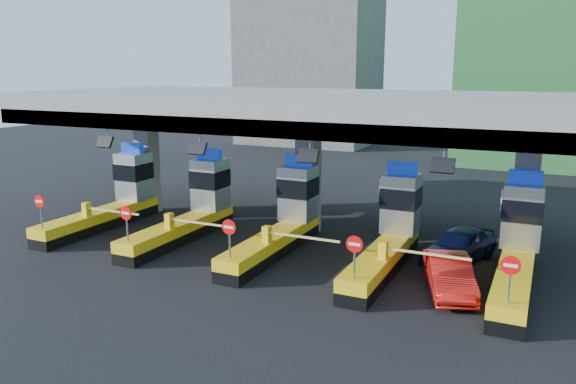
% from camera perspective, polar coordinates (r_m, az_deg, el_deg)
% --- Properties ---
extents(ground, '(120.00, 120.00, 0.00)m').
position_cam_1_polar(ground, '(25.98, -0.60, -5.82)').
color(ground, black).
rests_on(ground, ground).
extents(toll_canopy, '(28.00, 12.09, 7.00)m').
position_cam_1_polar(toll_canopy, '(27.37, 2.01, 8.22)').
color(toll_canopy, slate).
rests_on(toll_canopy, ground).
extents(toll_lane_far_left, '(4.43, 8.00, 4.16)m').
position_cam_1_polar(toll_lane_far_left, '(31.34, -17.07, -0.55)').
color(toll_lane_far_left, black).
rests_on(toll_lane_far_left, ground).
extents(toll_lane_left, '(4.43, 8.00, 4.16)m').
position_cam_1_polar(toll_lane_left, '(28.27, -9.52, -1.54)').
color(toll_lane_left, black).
rests_on(toll_lane_left, ground).
extents(toll_lane_center, '(4.43, 8.00, 4.16)m').
position_cam_1_polar(toll_lane_center, '(25.82, -0.34, -2.69)').
color(toll_lane_center, black).
rests_on(toll_lane_center, ground).
extents(toll_lane_right, '(4.43, 8.00, 4.16)m').
position_cam_1_polar(toll_lane_right, '(24.17, 10.45, -3.96)').
color(toll_lane_right, black).
rests_on(toll_lane_right, ground).
extents(toll_lane_far_right, '(4.43, 8.00, 4.16)m').
position_cam_1_polar(toll_lane_far_right, '(23.49, 22.36, -5.19)').
color(toll_lane_far_right, black).
rests_on(toll_lane_far_right, ground).
extents(bg_building_concrete, '(14.00, 10.00, 18.00)m').
position_cam_1_polar(bg_building_concrete, '(63.27, 2.22, 13.16)').
color(bg_building_concrete, '#4C4C49').
rests_on(bg_building_concrete, ground).
extents(van, '(3.03, 4.74, 1.50)m').
position_cam_1_polar(van, '(25.14, 17.02, -5.21)').
color(van, black).
rests_on(van, ground).
extents(red_car, '(2.70, 4.42, 1.38)m').
position_cam_1_polar(red_car, '(21.76, 16.05, -8.07)').
color(red_car, red).
rests_on(red_car, ground).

